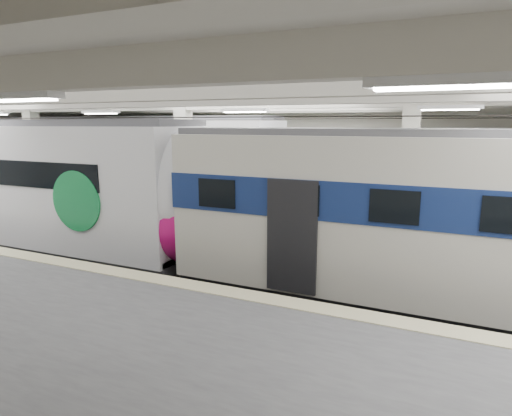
% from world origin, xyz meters
% --- Properties ---
extents(station_hall, '(36.00, 24.00, 5.75)m').
position_xyz_m(station_hall, '(0.00, -1.74, 3.24)').
color(station_hall, black).
rests_on(station_hall, ground).
extents(modern_emu, '(14.51, 2.99, 4.65)m').
position_xyz_m(modern_emu, '(-6.24, -0.00, 2.28)').
color(modern_emu, white).
rests_on(modern_emu, ground).
extents(older_rer, '(13.38, 2.95, 4.42)m').
position_xyz_m(older_rer, '(6.15, 0.00, 2.32)').
color(older_rer, beige).
rests_on(older_rer, ground).
extents(far_train, '(15.29, 3.19, 4.82)m').
position_xyz_m(far_train, '(-8.00, 5.50, 2.49)').
color(far_train, white).
rests_on(far_train, ground).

